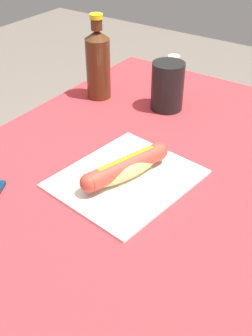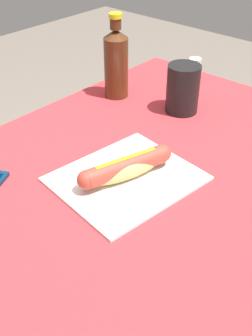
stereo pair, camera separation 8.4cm
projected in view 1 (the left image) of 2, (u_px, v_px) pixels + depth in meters
The scene contains 6 objects.
dining_table at pixel (132, 224), 0.96m from camera, with size 1.13×0.77×0.74m.
paper_wrapper at pixel (126, 179), 0.86m from camera, with size 0.28×0.24×0.01m, color white.
hot_dog at pixel (126, 167), 0.84m from camera, with size 0.21×0.10×0.05m.
soda_bottle at pixel (98, 63), 1.12m from camera, with size 0.07×0.07×0.23m.
drinking_cup at pixel (167, 86), 1.08m from camera, with size 0.09×0.09×0.13m, color black.
salt_shaker at pixel (173, 68), 1.24m from camera, with size 0.04×0.04×0.08m, color silver.
Camera 1 is at (-0.59, -0.39, 1.26)m, focal length 44.29 mm.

